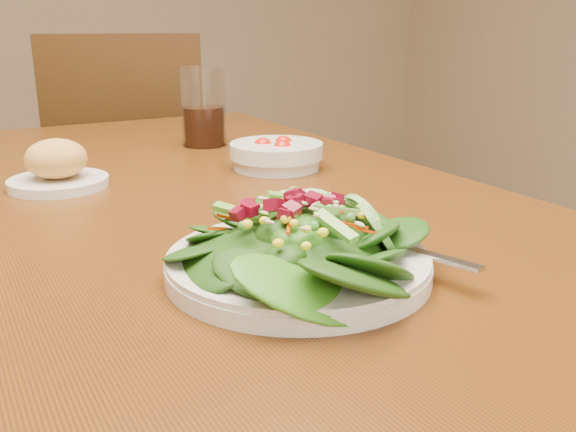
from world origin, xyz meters
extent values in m
cube|color=#522B0F|center=(0.00, 0.00, 0.73)|extent=(0.90, 1.40, 0.04)
cylinder|color=#351F09|center=(0.39, 0.64, 0.35)|extent=(0.07, 0.07, 0.71)
cube|color=#351F09|center=(0.24, 1.05, 0.45)|extent=(0.55, 0.55, 0.04)
cylinder|color=#351F09|center=(0.48, 1.17, 0.21)|extent=(0.04, 0.04, 0.43)
cylinder|color=#351F09|center=(0.12, 1.28, 0.21)|extent=(0.04, 0.04, 0.43)
cylinder|color=#351F09|center=(0.37, 0.81, 0.21)|extent=(0.04, 0.04, 0.43)
cylinder|color=#351F09|center=(0.01, 0.92, 0.21)|extent=(0.04, 0.04, 0.43)
cube|color=#351F09|center=(0.18, 0.85, 0.71)|extent=(0.41, 0.15, 0.48)
cylinder|color=silver|center=(0.02, -0.35, 0.76)|extent=(0.26, 0.26, 0.02)
ellipsoid|color=#123B0C|center=(0.02, -0.35, 0.79)|extent=(0.17, 0.17, 0.04)
cube|color=silver|center=(0.13, -0.38, 0.77)|extent=(0.05, 0.18, 0.01)
cylinder|color=silver|center=(-0.12, 0.11, 0.76)|extent=(0.14, 0.14, 0.01)
ellipsoid|color=#C58739|center=(-0.12, 0.11, 0.79)|extent=(0.09, 0.09, 0.06)
cylinder|color=silver|center=(0.22, 0.07, 0.77)|extent=(0.15, 0.15, 0.04)
sphere|color=red|center=(0.24, 0.08, 0.79)|extent=(0.03, 0.03, 0.03)
sphere|color=red|center=(0.20, 0.08, 0.79)|extent=(0.03, 0.03, 0.03)
sphere|color=red|center=(0.22, 0.04, 0.79)|extent=(0.03, 0.03, 0.03)
cylinder|color=silver|center=(0.20, 0.31, 0.83)|extent=(0.09, 0.09, 0.15)
cylinder|color=black|center=(0.20, 0.31, 0.79)|extent=(0.08, 0.08, 0.08)
camera|label=1|loc=(-0.27, -0.85, 0.99)|focal=40.00mm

